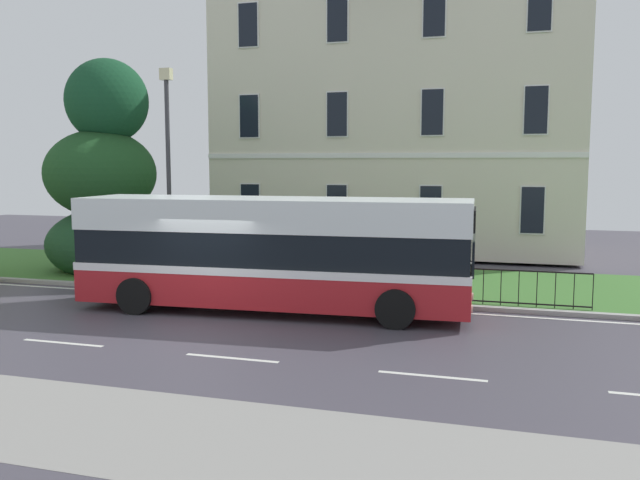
{
  "coord_description": "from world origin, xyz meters",
  "views": [
    {
      "loc": [
        7.42,
        -13.78,
        3.89
      ],
      "look_at": [
        2.21,
        3.68,
        1.79
      ],
      "focal_mm": 37.48,
      "sensor_mm": 36.0,
      "label": 1
    }
  ],
  "objects": [
    {
      "name": "ground_plane",
      "position": [
        0.0,
        1.29,
        -0.01
      ],
      "size": [
        60.0,
        56.0,
        0.18
      ],
      "color": "#44404B"
    },
    {
      "name": "georgian_townhouse",
      "position": [
        2.24,
        16.63,
        6.9
      ],
      "size": [
        15.47,
        8.64,
        13.52
      ],
      "color": "beige",
      "rests_on": "ground_plane"
    },
    {
      "name": "iron_verge_railing",
      "position": [
        2.24,
        4.4,
        0.62
      ],
      "size": [
        14.21,
        0.04,
        0.97
      ],
      "color": "black",
      "rests_on": "ground_plane"
    },
    {
      "name": "evergreen_tree",
      "position": [
        -6.59,
        6.79,
        2.85
      ],
      "size": [
        4.66,
        4.66,
        7.83
      ],
      "color": "#423328",
      "rests_on": "ground_plane"
    },
    {
      "name": "single_decker_bus",
      "position": [
        1.3,
        2.47,
        1.58
      ],
      "size": [
        10.39,
        3.02,
        2.99
      ],
      "rotation": [
        0.0,
        0.0,
        0.06
      ],
      "color": "#AF1C22",
      "rests_on": "ground_plane"
    },
    {
      "name": "street_lamp_post",
      "position": [
        -3.32,
        5.32,
        3.98
      ],
      "size": [
        0.36,
        0.24,
        6.73
      ],
      "color": "#333338",
      "rests_on": "ground_plane"
    }
  ]
}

